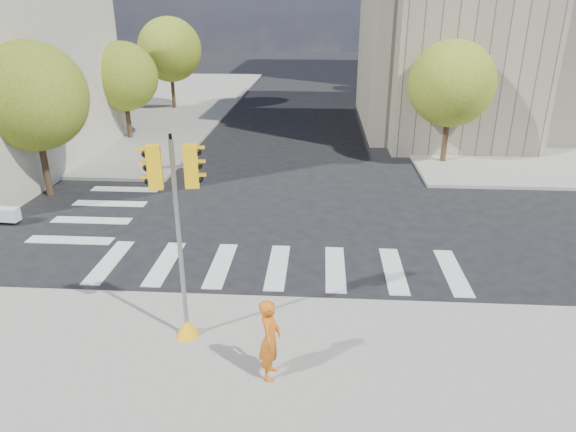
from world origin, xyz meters
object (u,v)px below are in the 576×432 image
object	(u,v)px
lamp_near	(445,64)
photographer	(270,339)
traffic_signal	(181,257)
lamp_far	(408,46)

from	to	relation	value
lamp_near	photographer	size ratio (longest dim) A/B	4.35
photographer	lamp_near	bearing A→B (deg)	-17.09
lamp_near	photographer	xyz separation A→B (m)	(-7.81, -21.27, -3.50)
lamp_near	traffic_signal	size ratio (longest dim) A/B	1.63
lamp_far	photographer	distance (m)	36.29
photographer	lamp_far	bearing A→B (deg)	-9.41
traffic_signal	photographer	bearing A→B (deg)	-42.46
lamp_far	lamp_near	bearing A→B (deg)	-90.00
traffic_signal	photographer	distance (m)	2.79
lamp_far	traffic_signal	world-z (taller)	lamp_far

